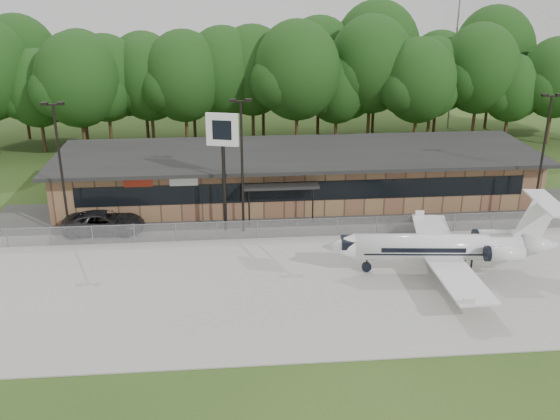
{
  "coord_description": "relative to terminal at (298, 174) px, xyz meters",
  "views": [
    {
      "loc": [
        -6.12,
        -27.55,
        18.68
      ],
      "look_at": [
        -2.6,
        12.0,
        3.44
      ],
      "focal_mm": 40.0,
      "sensor_mm": 36.0,
      "label": 1
    }
  ],
  "objects": [
    {
      "name": "pole_sign",
      "position": [
        -6.36,
        -7.14,
        4.83
      ],
      "size": [
        2.39,
        0.87,
        9.16
      ],
      "rotation": [
        0.0,
        0.0,
        -0.26
      ],
      "color": "black",
      "rests_on": "ground"
    },
    {
      "name": "light_pole_mid",
      "position": [
        -5.0,
        -7.44,
        3.8
      ],
      "size": [
        1.55,
        0.3,
        10.23
      ],
      "color": "black",
      "rests_on": "ground"
    },
    {
      "name": "light_pole_left",
      "position": [
        -18.0,
        -7.44,
        3.8
      ],
      "size": [
        1.55,
        0.3,
        10.23
      ],
      "color": "black",
      "rests_on": "ground"
    },
    {
      "name": "ground",
      "position": [
        0.0,
        -23.94,
        -2.18
      ],
      "size": [
        160.0,
        160.0,
        0.0
      ],
      "primitive_type": "plane",
      "color": "#284318",
      "rests_on": "ground"
    },
    {
      "name": "suv",
      "position": [
        -15.57,
        -6.64,
        -1.34
      ],
      "size": [
        6.09,
        2.86,
        1.68
      ],
      "primitive_type": "imported",
      "rotation": [
        0.0,
        0.0,
        1.56
      ],
      "color": "#323235",
      "rests_on": "ground"
    },
    {
      "name": "treeline",
      "position": [
        0.0,
        18.06,
        5.32
      ],
      "size": [
        72.0,
        12.0,
        15.0
      ],
      "primitive_type": null,
      "color": "#193D13",
      "rests_on": "ground"
    },
    {
      "name": "light_pole_right",
      "position": [
        18.0,
        -7.44,
        3.8
      ],
      "size": [
        1.55,
        0.3,
        10.23
      ],
      "color": "black",
      "rests_on": "ground"
    },
    {
      "name": "business_jet",
      "position": [
        7.93,
        -15.64,
        -0.32
      ],
      "size": [
        15.45,
        13.79,
        5.2
      ],
      "rotation": [
        0.0,
        0.0,
        -0.1
      ],
      "color": "white",
      "rests_on": "ground"
    },
    {
      "name": "radio_mast",
      "position": [
        22.0,
        24.06,
        10.32
      ],
      "size": [
        0.2,
        0.2,
        25.0
      ],
      "primitive_type": "cylinder",
      "color": "gray",
      "rests_on": "ground"
    },
    {
      "name": "apron",
      "position": [
        0.0,
        -15.94,
        -2.14
      ],
      "size": [
        64.0,
        18.0,
        0.08
      ],
      "primitive_type": "cube",
      "color": "#9E9B93",
      "rests_on": "ground"
    },
    {
      "name": "fence",
      "position": [
        0.0,
        -8.94,
        -1.4
      ],
      "size": [
        46.0,
        0.04,
        1.52
      ],
      "color": "gray",
      "rests_on": "ground"
    },
    {
      "name": "parking_lot",
      "position": [
        0.0,
        -4.44,
        -2.15
      ],
      "size": [
        50.0,
        9.0,
        0.06
      ],
      "primitive_type": "cube",
      "color": "#383835",
      "rests_on": "ground"
    },
    {
      "name": "terminal",
      "position": [
        0.0,
        0.0,
        0.0
      ],
      "size": [
        41.0,
        11.65,
        4.3
      ],
      "color": "olive",
      "rests_on": "ground"
    }
  ]
}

